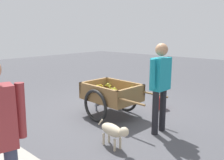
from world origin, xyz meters
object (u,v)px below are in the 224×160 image
(dog, at_px, (113,131))
(plastic_bucket, at_px, (160,102))
(vendor_person, at_px, (160,81))
(fruit_cart, at_px, (111,96))

(dog, distance_m, plastic_bucket, 2.15)
(vendor_person, bearing_deg, fruit_cart, -2.98)
(vendor_person, xyz_separation_m, dog, (0.21, 0.93, -0.64))
(vendor_person, bearing_deg, dog, 77.10)
(fruit_cart, xyz_separation_m, dog, (-0.93, 0.99, -0.17))
(vendor_person, bearing_deg, plastic_bucket, -60.73)
(dog, xyz_separation_m, plastic_bucket, (0.44, -2.10, -0.13))
(fruit_cart, distance_m, dog, 1.37)
(fruit_cart, relative_size, dog, 2.52)
(plastic_bucket, bearing_deg, dog, 101.79)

